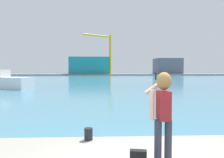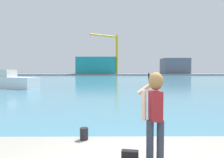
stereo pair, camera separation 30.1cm
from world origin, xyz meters
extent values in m
plane|color=#334751|center=(0.00, 50.00, 0.00)|extent=(220.00, 220.00, 0.00)
cube|color=teal|center=(0.00, 52.00, 0.01)|extent=(140.00, 100.00, 0.02)
cube|color=gray|center=(0.00, 92.00, 0.27)|extent=(140.00, 20.00, 0.54)
cylinder|color=#2D3342|center=(0.21, 0.42, 0.86)|extent=(0.14, 0.14, 0.82)
cylinder|color=#2D3342|center=(0.41, 0.42, 0.86)|extent=(0.14, 0.14, 0.82)
cube|color=maroon|center=(0.31, 0.42, 1.55)|extent=(0.22, 0.35, 0.56)
sphere|color=#E0B293|center=(0.31, 0.42, 2.01)|extent=(0.22, 0.22, 0.22)
ellipsoid|color=olive|center=(0.31, 0.40, 2.02)|extent=(0.28, 0.26, 0.34)
cylinder|color=#E0B293|center=(0.09, 0.42, 1.56)|extent=(0.09, 0.09, 0.58)
cylinder|color=#E0B293|center=(0.24, 0.64, 1.93)|extent=(0.53, 0.12, 0.40)
cube|color=black|center=(0.24, 0.76, 2.10)|extent=(0.02, 0.07, 0.14)
cube|color=black|center=(-0.18, 0.40, 0.57)|extent=(0.34, 0.20, 0.24)
cylinder|color=black|center=(-1.23, 1.75, 0.60)|extent=(0.21, 0.21, 0.30)
cube|color=white|center=(-12.87, 22.27, 0.70)|extent=(7.94, 5.20, 1.36)
cube|color=silver|center=(-13.75, 22.70, 1.83)|extent=(3.12, 2.53, 0.91)
cube|color=teal|center=(-6.83, 90.96, 4.17)|extent=(16.83, 13.14, 7.28)
cube|color=slate|center=(28.31, 91.00, 3.98)|extent=(11.29, 9.68, 6.90)
cylinder|color=yellow|center=(2.19, 88.65, 8.97)|extent=(1.00, 1.00, 16.86)
cylinder|color=yellow|center=(-3.33, 85.13, 16.60)|extent=(11.41, 7.64, 0.70)
camera|label=1|loc=(-0.85, -3.55, 2.23)|focal=33.78mm
camera|label=2|loc=(-0.55, -3.56, 2.23)|focal=33.78mm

